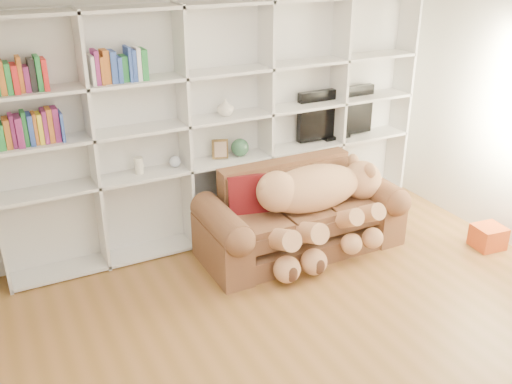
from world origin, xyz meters
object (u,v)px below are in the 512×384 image
gift_box (488,237)px  tv (336,114)px  sofa (299,219)px  teddy_bear (318,199)px

gift_box → tv: (-0.91, 1.52, 1.02)m
sofa → tv: 1.33m
teddy_bear → sofa: bearing=110.9°
sofa → teddy_bear: 0.34m
teddy_bear → tv: tv is taller
sofa → teddy_bear: size_ratio=1.33×
teddy_bear → gift_box: size_ratio=5.22×
sofa → tv: (0.83, 0.65, 0.82)m
gift_box → tv: tv is taller
tv → gift_box: bearing=-59.2°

